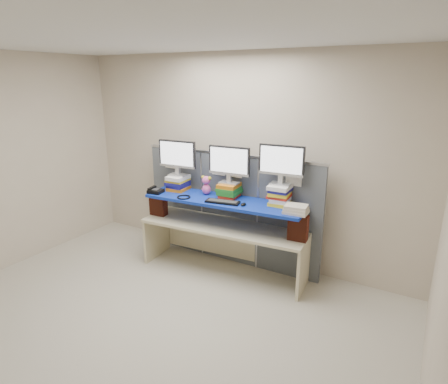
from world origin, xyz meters
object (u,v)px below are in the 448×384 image
Objects in this scene: desk at (224,234)px; blue_board at (224,201)px; keyboard at (223,202)px; monitor_right at (281,162)px; monitor_left at (177,156)px; desk_phone at (155,191)px; monitor_center at (229,163)px.

blue_board is (0.00, 0.00, 0.46)m from desk.
keyboard is (0.05, -0.12, 0.49)m from desk.
monitor_right is at bearing 9.79° from blue_board.
keyboard is (-0.63, -0.29, -0.51)m from monitor_right.
monitor_left is 2.68× the size of desk_phone.
desk is at bearing 102.16° from keyboard.
blue_board is at bearing -9.01° from monitor_left.
monitor_left is at bearing -180.00° from monitor_center.
monitor_right reaches higher than desk.
keyboard is (0.04, -0.24, -0.44)m from monitor_center.
keyboard is at bearing -159.67° from monitor_right.
monitor_center is 1.00× the size of monitor_right.
monitor_right is 1.24× the size of keyboard.
monitor_left is 1.24× the size of keyboard.
monitor_center is at bearing 10.51° from desk_phone.
desk_phone is at bearing -172.00° from blue_board.
monitor_left is 1.00× the size of monitor_right.
monitor_right is 1.73m from desk_phone.
monitor_center reaches higher than desk_phone.
blue_board is 0.13m from keyboard.
desk_phone is at bearing -128.97° from monitor_left.
monitor_right is at bearing 4.62° from desk_phone.
monitor_center is at bearing 83.20° from desk.
monitor_left is 1.44m from monitor_right.
monitor_left is (-0.75, 0.06, 0.49)m from blue_board.
desk is at bearing -94.48° from blue_board.
desk_phone is at bearing -171.25° from monitor_right.
monitor_right is (1.43, 0.11, 0.05)m from monitor_left.
monitor_center is (0.00, 0.12, 0.47)m from blue_board.
monitor_right reaches higher than monitor_center.
desk is 1.21m from monitor_right.
blue_board is 10.07× the size of desk_phone.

